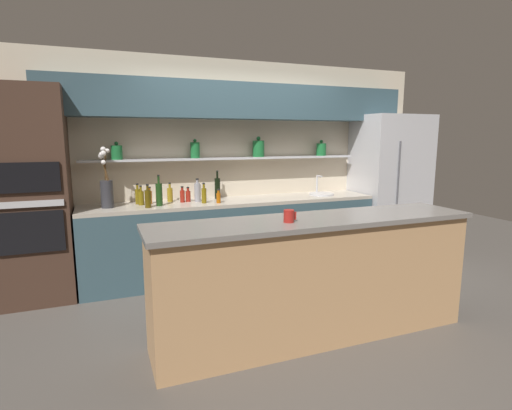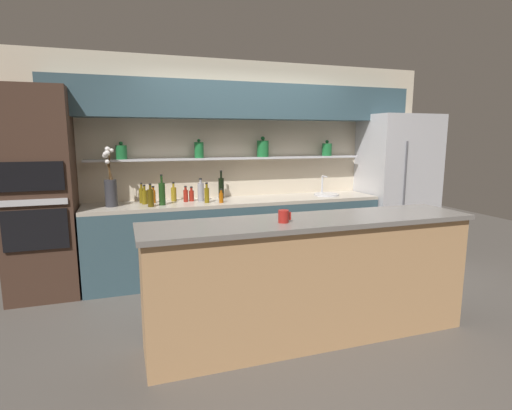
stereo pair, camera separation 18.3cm
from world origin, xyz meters
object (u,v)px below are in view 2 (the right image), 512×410
at_px(bottle_wine_2, 221,188).
at_px(bottle_sauce_7, 191,195).
at_px(flower_vase, 110,187).
at_px(bottle_sauce_1, 221,197).
at_px(bottle_oil_0, 174,194).
at_px(bottle_oil_5, 145,197).
at_px(bottle_sauce_9, 186,195).
at_px(bottle_spirit_4, 201,192).
at_px(bottle_oil_11, 142,195).
at_px(oven_tower, 39,195).
at_px(bottle_oil_3, 151,198).
at_px(bottle_wine_8, 162,193).
at_px(sink_fixture, 326,194).
at_px(coffee_mug, 284,216).
at_px(refrigerator, 397,188).
at_px(bottle_sauce_6, 153,196).
at_px(bottle_oil_10, 207,195).

xyz_separation_m(bottle_wine_2, bottle_sauce_7, (-0.38, -0.09, -0.06)).
distance_m(flower_vase, bottle_sauce_1, 1.21).
distance_m(bottle_oil_0, bottle_wine_2, 0.58).
bearing_deg(bottle_oil_5, bottle_sauce_9, 2.95).
distance_m(bottle_spirit_4, bottle_oil_11, 0.67).
relative_size(oven_tower, bottle_oil_5, 9.87).
xyz_separation_m(oven_tower, flower_vase, (0.70, -0.01, 0.05)).
relative_size(bottle_oil_3, bottle_wine_8, 0.74).
distance_m(sink_fixture, bottle_oil_11, 2.31).
bearing_deg(flower_vase, coffee_mug, -54.29).
bearing_deg(coffee_mug, bottle_wine_8, 113.62).
xyz_separation_m(refrigerator, coffee_mug, (-2.41, -1.76, 0.09)).
bearing_deg(bottle_oil_11, refrigerator, -2.81).
xyz_separation_m(bottle_oil_3, bottle_spirit_4, (0.59, 0.21, 0.01)).
distance_m(flower_vase, bottle_oil_3, 0.45).
relative_size(bottle_wine_2, coffee_mug, 3.38).
xyz_separation_m(bottle_sauce_1, bottle_wine_8, (-0.66, 0.06, 0.06)).
bearing_deg(bottle_sauce_9, bottle_sauce_1, -28.96).
distance_m(flower_vase, bottle_sauce_6, 0.49).
bearing_deg(bottle_oil_5, bottle_oil_11, 107.50).
xyz_separation_m(sink_fixture, bottle_wine_8, (-2.10, -0.10, 0.11)).
relative_size(bottle_oil_0, bottle_oil_3, 0.88).
bearing_deg(refrigerator, bottle_oil_5, 178.67).
relative_size(flower_vase, bottle_oil_11, 2.79).
bearing_deg(oven_tower, bottle_oil_10, -2.98).
bearing_deg(bottle_sauce_1, bottle_sauce_7, 142.81).
distance_m(flower_vase, bottle_oil_11, 0.38).
relative_size(bottle_sauce_1, bottle_sauce_6, 0.83).
relative_size(bottle_spirit_4, bottle_sauce_9, 1.46).
bearing_deg(bottle_oil_0, oven_tower, -173.24).
relative_size(flower_vase, bottle_oil_5, 2.95).
distance_m(bottle_sauce_7, bottle_sauce_9, 0.08).
bearing_deg(bottle_oil_3, bottle_spirit_4, 19.74).
relative_size(refrigerator, sink_fixture, 6.05).
relative_size(bottle_oil_3, bottle_sauce_9, 1.37).
distance_m(bottle_wine_8, bottle_oil_10, 0.50).
bearing_deg(bottle_oil_11, coffee_mug, -63.56).
xyz_separation_m(flower_vase, bottle_oil_5, (0.35, 0.05, -0.13)).
xyz_separation_m(flower_vase, bottle_sauce_7, (0.89, 0.10, -0.15)).
height_order(sink_fixture, bottle_spirit_4, bottle_spirit_4).
bearing_deg(bottle_sauce_7, bottle_oil_5, -175.02).
distance_m(refrigerator, sink_fixture, 1.06).
bearing_deg(bottle_oil_11, bottle_oil_5, -72.50).
xyz_separation_m(bottle_oil_5, bottle_oil_10, (0.68, -0.13, 0.01)).
height_order(flower_vase, bottle_wine_2, flower_vase).
distance_m(bottle_sauce_6, coffee_mug, 2.07).
bearing_deg(bottle_wine_2, coffee_mug, -89.75).
relative_size(bottle_wine_2, bottle_oil_11, 1.49).
xyz_separation_m(refrigerator, bottle_spirit_4, (-2.70, 0.09, 0.05)).
height_order(bottle_wine_2, bottle_oil_10, bottle_wine_2).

